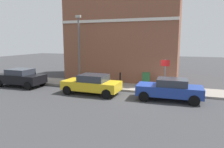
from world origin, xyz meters
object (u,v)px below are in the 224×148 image
utility_cabinet (146,80)px  bollard_near_cabinet (120,78)px  street_sign (165,71)px  lamppost (79,46)px  car_blue (170,89)px  car_yellow (92,84)px  car_black (20,77)px

utility_cabinet → bollard_near_cabinet: utility_cabinet is taller
street_sign → lamppost: bearing=83.4°
car_blue → car_yellow: bearing=0.9°
car_black → bollard_near_cabinet: 8.27m
car_blue → car_black: car_black is taller
utility_cabinet → lamppost: (-0.19, 5.77, 2.62)m
car_yellow → car_black: size_ratio=1.01×
lamppost → street_sign: bearing=-96.6°
street_sign → car_blue: bearing=-164.3°
street_sign → lamppost: (0.84, 7.28, 1.64)m
car_blue → utility_cabinet: car_blue is taller
utility_cabinet → bollard_near_cabinet: size_ratio=1.11×
utility_cabinet → lamppost: size_ratio=0.20×
car_yellow → bollard_near_cabinet: size_ratio=3.97×
bollard_near_cabinet → lamppost: size_ratio=0.18×
street_sign → lamppost: lamppost is taller
car_black → lamppost: bearing=-149.3°
car_black → car_yellow: bearing=178.2°
car_yellow → bollard_near_cabinet: bearing=-109.8°
car_yellow → lamppost: 4.46m
car_blue → lamppost: (2.50, 7.75, 2.57)m
car_black → bollard_near_cabinet: car_black is taller
bollard_near_cabinet → street_sign: size_ratio=0.45×
bollard_near_cabinet → lamppost: 4.45m
car_yellow → car_black: car_black is taller
bollard_near_cabinet → car_yellow: bearing=158.8°
car_yellow → utility_cabinet: car_yellow is taller
street_sign → car_yellow: bearing=111.1°
car_black → street_sign: 11.63m
car_blue → bollard_near_cabinet: size_ratio=3.92×
car_blue → car_yellow: 5.32m
car_yellow → lamppost: bearing=-46.7°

